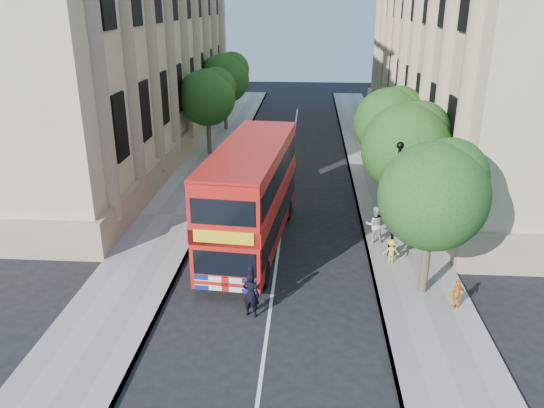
% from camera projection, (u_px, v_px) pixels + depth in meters
% --- Properties ---
extents(ground, '(120.00, 120.00, 0.00)m').
position_uv_depth(ground, '(267.00, 332.00, 18.18)').
color(ground, black).
rests_on(ground, ground).
extents(pavement_right, '(3.50, 80.00, 0.12)m').
position_uv_depth(pavement_right, '(395.00, 222.00, 27.09)').
color(pavement_right, gray).
rests_on(pavement_right, ground).
extents(pavement_left, '(3.50, 80.00, 0.12)m').
position_uv_depth(pavement_left, '(173.00, 216.00, 27.85)').
color(pavement_left, gray).
rests_on(pavement_left, ground).
extents(building_right, '(12.00, 38.00, 18.00)m').
position_uv_depth(building_right, '(494.00, 26.00, 36.38)').
color(building_right, '#C1B286').
rests_on(building_right, ground).
extents(building_left, '(12.00, 38.00, 18.00)m').
position_uv_depth(building_left, '(103.00, 25.00, 38.21)').
color(building_left, '#C1B286').
rests_on(building_left, ground).
extents(tree_right_near, '(4.00, 4.00, 6.08)m').
position_uv_depth(tree_right_near, '(435.00, 190.00, 19.10)').
color(tree_right_near, '#473828').
rests_on(tree_right_near, ground).
extents(tree_right_mid, '(4.20, 4.20, 6.37)m').
position_uv_depth(tree_right_mid, '(407.00, 143.00, 24.61)').
color(tree_right_mid, '#473828').
rests_on(tree_right_mid, ground).
extents(tree_right_far, '(4.00, 4.00, 6.15)m').
position_uv_depth(tree_right_far, '(390.00, 119.00, 30.25)').
color(tree_right_far, '#473828').
rests_on(tree_right_far, ground).
extents(tree_left_far, '(4.00, 4.00, 6.30)m').
position_uv_depth(tree_left_far, '(208.00, 94.00, 37.50)').
color(tree_left_far, '#473828').
rests_on(tree_left_far, ground).
extents(tree_left_back, '(4.20, 4.20, 6.65)m').
position_uv_depth(tree_left_back, '(225.00, 76.00, 44.85)').
color(tree_left_back, '#473828').
rests_on(tree_left_back, ground).
extents(lamp_post, '(0.32, 0.32, 5.16)m').
position_uv_depth(lamp_post, '(395.00, 205.00, 22.54)').
color(lamp_post, black).
rests_on(lamp_post, pavement_right).
extents(double_decker_bus, '(3.58, 10.34, 4.68)m').
position_uv_depth(double_decker_bus, '(251.00, 193.00, 23.68)').
color(double_decker_bus, '#AF120C').
rests_on(double_decker_bus, ground).
extents(box_van, '(2.34, 4.99, 2.78)m').
position_uv_depth(box_van, '(255.00, 162.00, 32.49)').
color(box_van, black).
rests_on(box_van, ground).
extents(police_constable, '(0.71, 0.56, 1.73)m').
position_uv_depth(police_constable, '(251.00, 295.00, 18.85)').
color(police_constable, black).
rests_on(police_constable, ground).
extents(woman_pedestrian, '(0.89, 0.71, 1.75)m').
position_uv_depth(woman_pedestrian, '(375.00, 224.00, 24.42)').
color(woman_pedestrian, beige).
rests_on(woman_pedestrian, pavement_right).
extents(child_a, '(0.73, 0.51, 1.14)m').
position_uv_depth(child_a, '(457.00, 294.00, 19.19)').
color(child_a, orange).
rests_on(child_a, pavement_right).
extents(child_b, '(0.71, 0.43, 1.07)m').
position_uv_depth(child_b, '(391.00, 251.00, 22.57)').
color(child_b, '#D8D849').
rests_on(child_b, pavement_right).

